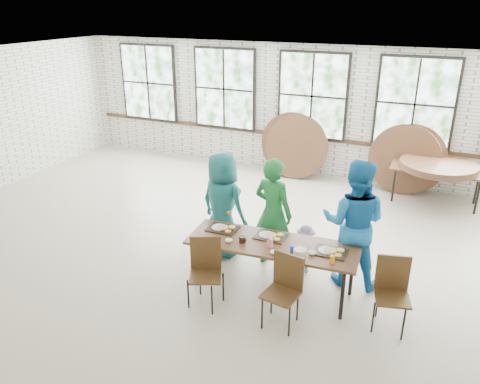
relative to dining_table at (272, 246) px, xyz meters
The scene contains 13 objects.
room 5.08m from the dining_table, 100.11° to the left, with size 12.00×12.00×12.00m.
dining_table is the anchor object (origin of this frame).
chair_near_left 0.98m from the dining_table, 138.38° to the right, with size 0.55×0.54×0.95m.
chair_near_right 0.76m from the dining_table, 57.63° to the right, with size 0.48×0.47×0.95m.
chair_spare 1.67m from the dining_table, ahead, with size 0.51×0.50×0.95m.
adult_teal 1.28m from the dining_table, 149.13° to the left, with size 0.84×0.55×1.73m, color #1B6864.
adult_green 0.72m from the dining_table, 109.80° to the left, with size 0.64×0.42×1.76m, color #1C6A2E.
toddler 0.78m from the dining_table, 65.18° to the left, with size 0.50×0.29×0.77m, color #1E1440.
adult_blue 1.21m from the dining_table, 33.49° to the left, with size 0.93×0.72×1.91m, color #1A6EB6.
storage_table 4.70m from the dining_table, 65.18° to the left, with size 1.81×0.78×0.74m.
tabletop_clutter 0.13m from the dining_table, 14.66° to the right, with size 2.07×0.65×0.11m.
round_tops_stacked 4.70m from the dining_table, 65.18° to the left, with size 1.50×1.50×0.13m.
round_tops_leaning 4.64m from the dining_table, 88.98° to the left, with size 4.15×0.49×1.50m.
Camera 1 is at (2.79, -5.90, 3.90)m, focal length 35.00 mm.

